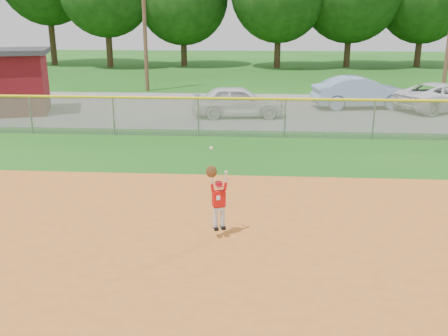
# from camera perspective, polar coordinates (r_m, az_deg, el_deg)

# --- Properties ---
(ground) EXTENTS (120.00, 120.00, 0.00)m
(ground) POSITION_cam_1_polar(r_m,az_deg,el_deg) (10.01, 9.48, -10.04)
(ground) COLOR #1B5814
(ground) RESTS_ON ground
(parking_strip) EXTENTS (44.00, 10.00, 0.03)m
(parking_strip) POSITION_cam_1_polar(r_m,az_deg,el_deg) (25.30, 6.30, 6.67)
(parking_strip) COLOR slate
(parking_strip) RESTS_ON ground
(car_white_a) EXTENTS (4.35, 2.09, 1.44)m
(car_white_a) POSITION_cam_1_polar(r_m,az_deg,el_deg) (23.14, 1.63, 7.64)
(car_white_a) COLOR silver
(car_white_a) RESTS_ON parking_strip
(car_blue) EXTENTS (4.99, 2.41, 1.58)m
(car_blue) POSITION_cam_1_polar(r_m,az_deg,el_deg) (26.29, 15.36, 8.34)
(car_blue) COLOR #7B96B8
(car_blue) RESTS_ON parking_strip
(car_white_b) EXTENTS (5.39, 4.33, 1.36)m
(car_white_b) POSITION_cam_1_polar(r_m,az_deg,el_deg) (26.94, 23.73, 7.48)
(car_white_b) COLOR silver
(car_white_b) RESTS_ON parking_strip
(utility_shed) EXTENTS (4.81, 4.23, 3.04)m
(utility_shed) POSITION_cam_1_polar(r_m,az_deg,el_deg) (26.00, -23.68, 9.06)
(utility_shed) COLOR #5B0D12
(utility_shed) RESTS_ON ground
(outfield_fence) EXTENTS (40.06, 0.10, 1.55)m
(outfield_fence) POSITION_cam_1_polar(r_m,az_deg,el_deg) (19.25, 7.00, 6.02)
(outfield_fence) COLOR gray
(outfield_fence) RESTS_ON ground
(power_lines) EXTENTS (19.40, 0.24, 9.00)m
(power_lines) POSITION_cam_1_polar(r_m,az_deg,el_deg) (30.94, 8.13, 17.16)
(power_lines) COLOR #4C3823
(power_lines) RESTS_ON ground
(ballplayer) EXTENTS (0.46, 0.26, 1.80)m
(ballplayer) POSITION_cam_1_polar(r_m,az_deg,el_deg) (10.29, -0.72, -3.41)
(ballplayer) COLOR silver
(ballplayer) RESTS_ON ground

